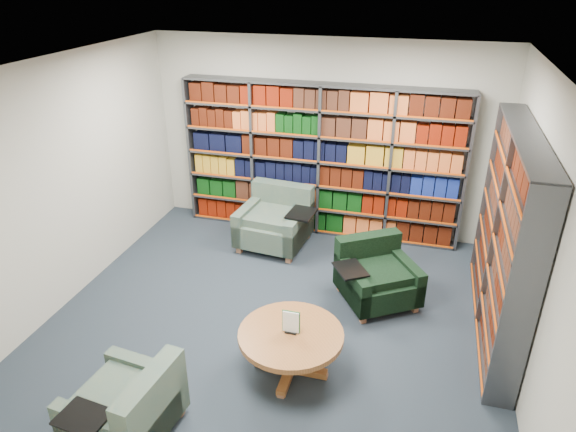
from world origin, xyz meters
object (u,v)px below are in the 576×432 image
(chair_teal_front, at_px, (131,409))
(chair_green_right, at_px, (375,276))
(chair_teal_left, at_px, (276,222))
(coffee_table, at_px, (291,341))

(chair_teal_front, bearing_deg, chair_green_right, 56.23)
(chair_teal_front, bearing_deg, chair_teal_left, 86.77)
(coffee_table, bearing_deg, chair_green_right, 67.10)
(chair_green_right, bearing_deg, chair_teal_left, 146.62)
(coffee_table, bearing_deg, chair_teal_front, -135.20)
(chair_green_right, bearing_deg, chair_teal_front, -123.77)
(chair_teal_left, distance_m, chair_teal_front, 3.60)
(chair_teal_left, distance_m, chair_green_right, 1.83)
(chair_teal_left, relative_size, chair_green_right, 1.00)
(chair_teal_front, height_order, coffee_table, coffee_table)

